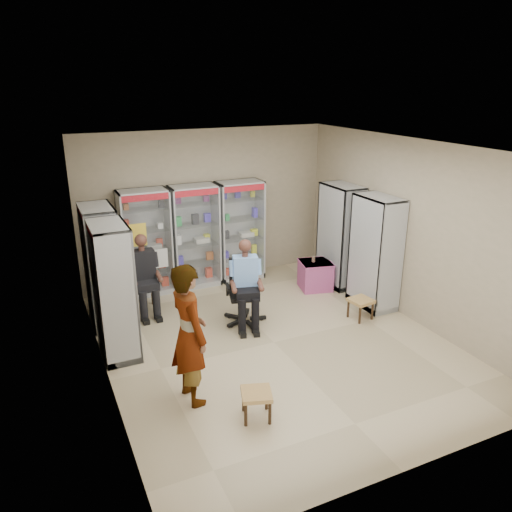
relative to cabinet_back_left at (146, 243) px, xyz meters
name	(u,v)px	position (x,y,z in m)	size (l,w,h in m)	color
floor	(274,342)	(1.30, -2.73, -1.00)	(6.00, 6.00, 0.00)	tan
room_shell	(276,220)	(1.30, -2.73, 0.97)	(5.02, 6.02, 3.01)	tan
cabinet_back_left	(146,243)	(0.00, 0.00, 0.00)	(0.90, 0.50, 2.00)	#9E9FA5
cabinet_back_mid	(195,237)	(0.95, 0.00, 0.00)	(0.90, 0.50, 2.00)	silver
cabinet_back_right	(240,231)	(1.90, 0.00, 0.00)	(0.90, 0.50, 2.00)	silver
cabinet_right_far	(340,236)	(3.53, -1.13, 0.00)	(0.50, 0.90, 2.00)	#B7B8BF
cabinet_right_near	(375,253)	(3.53, -2.23, 0.00)	(0.50, 0.90, 2.00)	#B2B6BA
cabinet_left_far	(102,266)	(-0.93, -0.93, 0.00)	(0.50, 0.90, 2.00)	silver
cabinet_left_near	(114,291)	(-0.93, -2.03, 0.00)	(0.50, 0.90, 2.00)	#BABEC3
wooden_chair	(144,285)	(-0.25, -0.73, -0.53)	(0.42, 0.42, 0.94)	black
seated_customer	(143,276)	(-0.25, -0.78, -0.33)	(0.44, 0.60, 1.34)	black
office_chair	(244,292)	(1.17, -1.88, -0.46)	(0.59, 0.59, 1.08)	black
seated_shopkeeper	(245,285)	(1.17, -1.93, -0.31)	(0.45, 0.63, 1.38)	#66A4C9
pink_trunk	(315,275)	(2.99, -1.16, -0.73)	(0.57, 0.55, 0.55)	#9D3F7C
tea_glass	(313,259)	(2.95, -1.13, -0.40)	(0.07, 0.07, 0.11)	#5A2C07
woven_stool_a	(360,309)	(3.01, -2.60, -0.82)	(0.36, 0.36, 0.36)	olive
woven_stool_b	(256,405)	(0.29, -4.27, -0.82)	(0.36, 0.36, 0.36)	olive
standing_man	(189,334)	(-0.30, -3.57, -0.08)	(0.67, 0.44, 1.84)	gray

